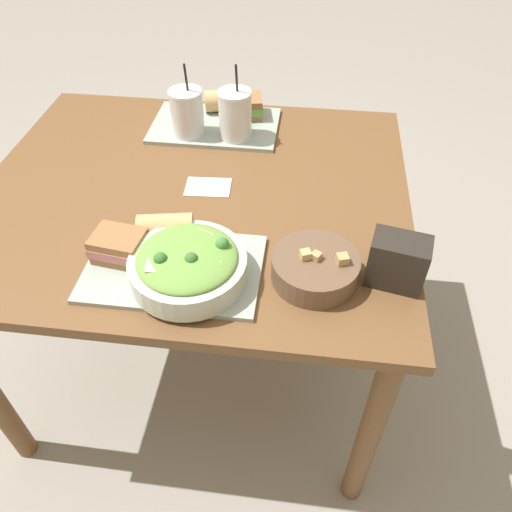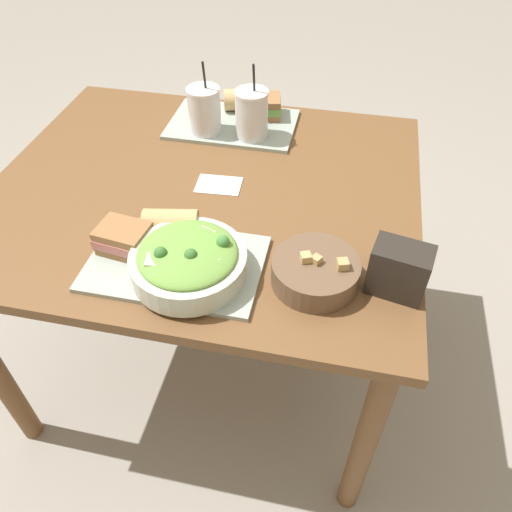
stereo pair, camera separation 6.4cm
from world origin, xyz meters
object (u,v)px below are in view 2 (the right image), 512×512
(salad_bowl, at_px, (188,260))
(soup_bowl, at_px, (315,271))
(baguette_far, at_px, (238,99))
(baguette_near, at_px, (172,223))
(drink_cup_dark, at_px, (205,111))
(chip_bag, at_px, (399,270))
(drink_cup_red, at_px, (252,116))
(sandwich_far, at_px, (261,106))
(sandwich_near, at_px, (124,239))
(napkin_folded, at_px, (219,185))

(salad_bowl, xyz_separation_m, soup_bowl, (0.27, 0.04, -0.02))
(baguette_far, bearing_deg, baguette_near, 164.40)
(drink_cup_dark, xyz_separation_m, chip_bag, (0.58, -0.54, -0.02))
(salad_bowl, distance_m, drink_cup_red, 0.60)
(sandwich_far, distance_m, drink_cup_red, 0.13)
(sandwich_far, bearing_deg, soup_bowl, -80.25)
(soup_bowl, distance_m, drink_cup_red, 0.62)
(sandwich_near, xyz_separation_m, sandwich_far, (0.18, 0.69, 0.00))
(chip_bag, bearing_deg, soup_bowl, -164.04)
(drink_cup_red, distance_m, napkin_folded, 0.27)
(sandwich_far, xyz_separation_m, drink_cup_red, (-0.00, -0.13, 0.04))
(drink_cup_dark, bearing_deg, salad_bowl, -77.27)
(salad_bowl, distance_m, baguette_near, 0.14)
(sandwich_near, relative_size, baguette_far, 1.18)
(sandwich_far, bearing_deg, drink_cup_red, -101.86)
(baguette_far, height_order, drink_cup_red, drink_cup_red)
(salad_bowl, relative_size, baguette_near, 1.84)
(soup_bowl, height_order, baguette_near, same)
(sandwich_far, bearing_deg, sandwich_near, -116.04)
(baguette_near, bearing_deg, sandwich_far, -19.09)
(sandwich_near, bearing_deg, drink_cup_red, 79.46)
(drink_cup_dark, bearing_deg, sandwich_near, -93.52)
(baguette_near, xyz_separation_m, drink_cup_dark, (-0.06, 0.48, 0.03))
(napkin_folded, bearing_deg, sandwich_far, 84.14)
(baguette_near, bearing_deg, baguette_far, -11.62)
(soup_bowl, distance_m, drink_cup_dark, 0.69)
(napkin_folded, bearing_deg, sandwich_near, -115.29)
(baguette_far, bearing_deg, sandwich_far, -122.74)
(baguette_near, height_order, napkin_folded, baguette_near)
(salad_bowl, distance_m, soup_bowl, 0.28)
(baguette_far, xyz_separation_m, napkin_folded, (0.04, -0.41, -0.04))
(baguette_far, bearing_deg, soup_bowl, -169.01)
(soup_bowl, height_order, drink_cup_red, drink_cup_red)
(sandwich_near, bearing_deg, baguette_far, 89.30)
(salad_bowl, relative_size, drink_cup_red, 1.13)
(salad_bowl, height_order, drink_cup_dark, drink_cup_dark)
(salad_bowl, distance_m, baguette_far, 0.76)
(soup_bowl, relative_size, sandwich_near, 1.51)
(salad_bowl, relative_size, soup_bowl, 1.33)
(baguette_far, xyz_separation_m, drink_cup_dark, (-0.07, -0.16, 0.03))
(salad_bowl, height_order, sandwich_far, salad_bowl)
(soup_bowl, height_order, drink_cup_dark, drink_cup_dark)
(salad_bowl, bearing_deg, sandwich_near, 165.11)
(baguette_far, distance_m, drink_cup_dark, 0.17)
(chip_bag, xyz_separation_m, napkin_folded, (-0.48, 0.29, -0.06))
(salad_bowl, height_order, sandwich_near, salad_bowl)
(soup_bowl, xyz_separation_m, napkin_folded, (-0.30, 0.30, -0.03))
(baguette_near, xyz_separation_m, chip_bag, (0.53, -0.06, 0.01))
(napkin_folded, bearing_deg, salad_bowl, -85.48)
(sandwich_near, xyz_separation_m, chip_bag, (0.62, 0.01, 0.02))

